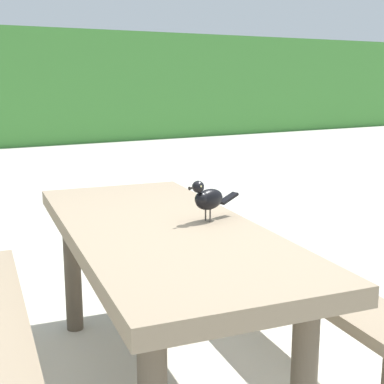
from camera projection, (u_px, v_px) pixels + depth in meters
name	position (u px, v px, depth m)	size (l,w,h in m)	color
ground_plane	(197.00, 381.00, 2.46)	(60.00, 60.00, 0.00)	beige
picnic_table_foreground	(161.00, 266.00, 2.33)	(1.89, 1.91, 0.74)	#84725B
bird_grackle	(207.00, 198.00, 2.32)	(0.28, 0.11, 0.18)	black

